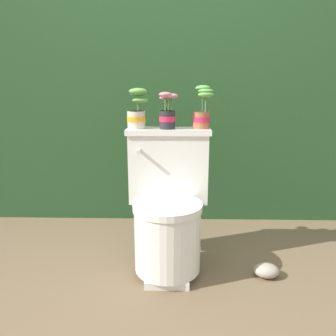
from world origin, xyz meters
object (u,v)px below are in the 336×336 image
Objects in this scene: potted_plant_middle at (202,111)px; garden_stone at (266,271)px; potted_plant_left at (137,112)px; potted_plant_midleft at (168,112)px; toilet at (168,210)px.

potted_plant_middle is 0.94m from garden_stone.
potted_plant_left is 0.17m from potted_plant_midleft.
potted_plant_middle is at bearing 36.65° from toilet.
potted_plant_midleft is 1.47× the size of garden_stone.
garden_stone is (0.54, -0.09, -0.31)m from toilet.
toilet is 3.91× the size of potted_plant_midleft.
potted_plant_midleft is (0.17, -0.02, 0.00)m from potted_plant_left.
potted_plant_middle reaches higher than potted_plant_left.
garden_stone is (0.35, -0.23, -0.84)m from potted_plant_middle.
potted_plant_left reaches higher than garden_stone.
toilet is 3.32× the size of potted_plant_middle.
potted_plant_middle is (0.19, 0.03, 0.00)m from potted_plant_midleft.
garden_stone is (0.54, -0.20, -0.84)m from potted_plant_midleft.
toilet is at bearing 170.89° from garden_stone.
potted_plant_midleft is at bearing 92.34° from toilet.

